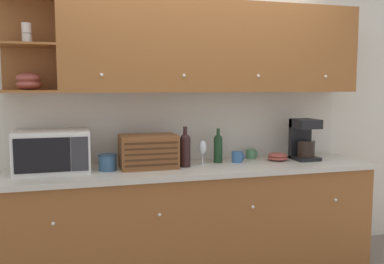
# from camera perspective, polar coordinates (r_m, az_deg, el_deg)

# --- Properties ---
(ground_plane) EXTENTS (24.00, 24.00, 0.00)m
(ground_plane) POSITION_cam_1_polar(r_m,az_deg,el_deg) (4.07, -0.92, -16.29)
(ground_plane) COLOR slate
(wall_back) EXTENTS (5.36, 0.06, 2.60)m
(wall_back) POSITION_cam_1_polar(r_m,az_deg,el_deg) (3.80, -1.07, 2.32)
(wall_back) COLOR beige
(wall_back) RESTS_ON ground_plane
(counter_unit) EXTENTS (2.98, 0.68, 0.90)m
(counter_unit) POSITION_cam_1_polar(r_m,az_deg,el_deg) (3.62, 0.44, -11.57)
(counter_unit) COLOR #935628
(counter_unit) RESTS_ON ground_plane
(backsplash_panel) EXTENTS (2.96, 0.01, 0.60)m
(backsplash_panel) POSITION_cam_1_polar(r_m,az_deg,el_deg) (3.77, -0.92, 0.80)
(backsplash_panel) COLOR beige
(backsplash_panel) RESTS_ON counter_unit
(upper_cabinets) EXTENTS (2.96, 0.39, 0.74)m
(upper_cabinets) POSITION_cam_1_polar(r_m,az_deg,el_deg) (3.65, 2.40, 11.12)
(upper_cabinets) COLOR #935628
(upper_cabinets) RESTS_ON backsplash_panel
(microwave) EXTENTS (0.55, 0.41, 0.32)m
(microwave) POSITION_cam_1_polar(r_m,az_deg,el_deg) (3.44, -18.13, -2.43)
(microwave) COLOR silver
(microwave) RESTS_ON counter_unit
(storage_canister) EXTENTS (0.14, 0.14, 0.13)m
(storage_canister) POSITION_cam_1_polar(r_m,az_deg,el_deg) (3.39, -11.18, -3.99)
(storage_canister) COLOR #33567A
(storage_canister) RESTS_ON counter_unit
(bread_box) EXTENTS (0.45, 0.29, 0.27)m
(bread_box) POSITION_cam_1_polar(r_m,az_deg,el_deg) (3.44, -5.86, -2.59)
(bread_box) COLOR brown
(bread_box) RESTS_ON counter_unit
(wine_bottle) EXTENTS (0.09, 0.09, 0.33)m
(wine_bottle) POSITION_cam_1_polar(r_m,az_deg,el_deg) (3.47, -0.91, -2.22)
(wine_bottle) COLOR black
(wine_bottle) RESTS_ON counter_unit
(wine_glass) EXTENTS (0.06, 0.06, 0.20)m
(wine_glass) POSITION_cam_1_polar(r_m,az_deg,el_deg) (3.57, 1.42, -2.18)
(wine_glass) COLOR silver
(wine_glass) RESTS_ON counter_unit
(second_wine_bottle) EXTENTS (0.08, 0.08, 0.29)m
(second_wine_bottle) POSITION_cam_1_polar(r_m,az_deg,el_deg) (3.66, 3.50, -2.02)
(second_wine_bottle) COLOR #19381E
(second_wine_bottle) RESTS_ON counter_unit
(mug_blue_second) EXTENTS (0.10, 0.09, 0.09)m
(mug_blue_second) POSITION_cam_1_polar(r_m,az_deg,el_deg) (3.70, 6.07, -3.31)
(mug_blue_second) COLOR #38669E
(mug_blue_second) RESTS_ON counter_unit
(mug) EXTENTS (0.10, 0.08, 0.09)m
(mug) POSITION_cam_1_polar(r_m,az_deg,el_deg) (3.90, 7.92, -2.92)
(mug) COLOR #4C845B
(mug) RESTS_ON counter_unit
(bowl_stack_on_counter) EXTENTS (0.18, 0.18, 0.07)m
(bowl_stack_on_counter) POSITION_cam_1_polar(r_m,az_deg,el_deg) (3.85, 11.35, -3.24)
(bowl_stack_on_counter) COLOR #9E473D
(bowl_stack_on_counter) RESTS_ON counter_unit
(coffee_maker) EXTENTS (0.20, 0.23, 0.36)m
(coffee_maker) POSITION_cam_1_polar(r_m,az_deg,el_deg) (3.93, 14.69, -0.92)
(coffee_maker) COLOR black
(coffee_maker) RESTS_ON counter_unit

